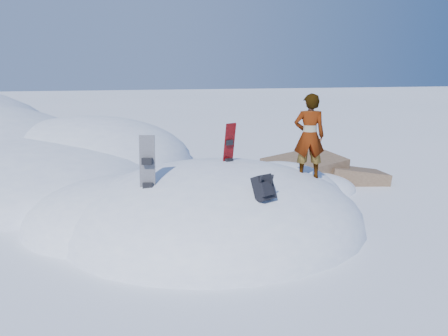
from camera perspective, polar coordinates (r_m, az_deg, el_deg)
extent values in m
plane|color=white|center=(10.31, -1.03, -7.53)|extent=(120.00, 120.00, 0.00)
ellipsoid|color=white|center=(10.31, -1.03, -7.53)|extent=(7.00, 6.00, 3.00)
ellipsoid|color=white|center=(10.70, -13.40, -7.12)|extent=(4.40, 4.00, 2.20)
ellipsoid|color=white|center=(11.50, 7.03, -5.41)|extent=(3.60, 3.20, 2.50)
ellipsoid|color=white|center=(17.42, -17.44, 0.50)|extent=(8.00, 8.00, 3.60)
ellipsoid|color=white|center=(14.40, -26.50, -2.91)|extent=(6.00, 5.00, 1.80)
cube|color=brown|center=(14.43, 10.37, -1.26)|extent=(2.82, 2.41, 1.62)
cube|color=brown|center=(14.82, 16.66, -2.02)|extent=(2.16, 1.80, 1.33)
cube|color=brown|center=(15.75, 10.70, -0.43)|extent=(2.08, 2.01, 1.10)
ellipsoid|color=white|center=(13.41, 10.42, -2.81)|extent=(3.20, 2.40, 1.00)
cube|color=#B1090E|center=(10.19, 0.57, 1.80)|extent=(0.35, 0.34, 1.48)
cube|color=black|center=(10.08, 0.65, 3.39)|extent=(0.21, 0.18, 0.13)
cube|color=black|center=(10.17, 0.65, 0.91)|extent=(0.21, 0.18, 0.13)
cube|color=black|center=(8.97, -9.95, -1.17)|extent=(0.36, 0.27, 1.70)
cube|color=black|center=(8.83, -10.02, 0.86)|extent=(0.23, 0.18, 0.15)
cube|color=black|center=(8.95, -9.89, -2.33)|extent=(0.23, 0.18, 0.15)
cube|color=black|center=(8.38, 5.20, -2.62)|extent=(0.48, 0.51, 0.54)
cube|color=black|center=(8.24, 5.52, -2.75)|extent=(0.30, 0.28, 0.29)
cylinder|color=black|center=(8.19, 4.77, -2.03)|extent=(0.04, 0.19, 0.36)
cylinder|color=black|center=(8.26, 6.20, -1.94)|extent=(0.04, 0.19, 0.36)
cube|color=black|center=(9.01, -12.93, -10.43)|extent=(0.71, 0.63, 0.16)
cube|color=black|center=(9.15, -11.24, -9.49)|extent=(0.34, 0.26, 0.11)
imported|color=slate|center=(10.27, 11.07, 4.11)|extent=(0.81, 0.64, 1.96)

